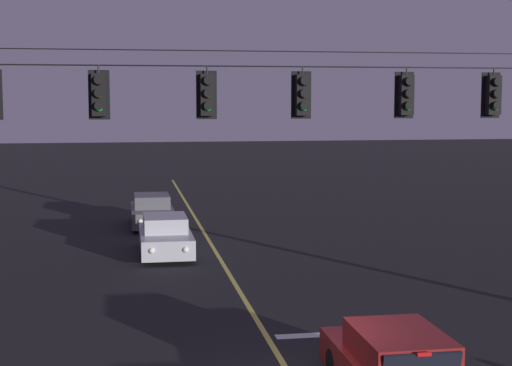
# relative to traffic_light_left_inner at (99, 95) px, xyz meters

# --- Properties ---
(lane_centre_stripe) EXTENTS (0.14, 60.00, 0.01)m
(lane_centre_stripe) POSITION_rel_traffic_light_left_inner_xyz_m (3.76, 6.02, -5.63)
(lane_centre_stripe) COLOR #D1C64C
(lane_centre_stripe) RESTS_ON ground
(stop_bar_paint) EXTENTS (3.40, 0.36, 0.01)m
(stop_bar_paint) POSITION_rel_traffic_light_left_inner_xyz_m (5.66, -0.58, -5.63)
(stop_bar_paint) COLOR silver
(stop_bar_paint) RESTS_ON ground
(signal_span_assembly) EXTENTS (18.43, 0.32, 7.69)m
(signal_span_assembly) POSITION_rel_traffic_light_left_inner_xyz_m (3.76, 0.02, -1.64)
(signal_span_assembly) COLOR #38281C
(signal_span_assembly) RESTS_ON ground
(traffic_light_left_inner) EXTENTS (0.48, 0.41, 1.22)m
(traffic_light_left_inner) POSITION_rel_traffic_light_left_inner_xyz_m (0.00, 0.00, 0.00)
(traffic_light_left_inner) COLOR black
(traffic_light_centre) EXTENTS (0.48, 0.41, 1.22)m
(traffic_light_centre) POSITION_rel_traffic_light_left_inner_xyz_m (2.45, 0.00, 0.00)
(traffic_light_centre) COLOR black
(traffic_light_right_inner) EXTENTS (0.48, 0.41, 1.22)m
(traffic_light_right_inner) POSITION_rel_traffic_light_left_inner_xyz_m (4.70, 0.00, 0.00)
(traffic_light_right_inner) COLOR black
(traffic_light_rightmost) EXTENTS (0.48, 0.41, 1.22)m
(traffic_light_rightmost) POSITION_rel_traffic_light_left_inner_xyz_m (7.26, 0.00, 0.00)
(traffic_light_rightmost) COLOR black
(traffic_light_far_right) EXTENTS (0.48, 0.41, 1.22)m
(traffic_light_far_right) POSITION_rel_traffic_light_left_inner_xyz_m (9.50, 0.00, 0.00)
(traffic_light_far_right) COLOR black
(car_oncoming_lead) EXTENTS (1.80, 4.42, 1.39)m
(car_oncoming_lead) POSITION_rel_traffic_light_left_inner_xyz_m (1.93, 9.77, -4.99)
(car_oncoming_lead) COLOR #A5A5AD
(car_oncoming_lead) RESTS_ON ground
(car_oncoming_trailing) EXTENTS (1.80, 4.42, 1.39)m
(car_oncoming_trailing) POSITION_rel_traffic_light_left_inner_xyz_m (1.68, 16.15, -4.99)
(car_oncoming_trailing) COLOR #4C4C51
(car_oncoming_trailing) RESTS_ON ground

